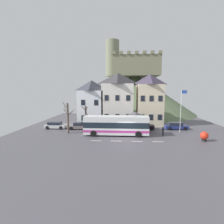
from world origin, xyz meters
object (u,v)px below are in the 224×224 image
parked_car_00 (176,126)px  bare_tree_00 (86,119)px  bus_shelter (135,115)px  townhouse_01 (118,99)px  pedestrian_01 (137,129)px  public_bench (145,126)px  pedestrian_00 (163,130)px  hilltop_castle (134,92)px  townhouse_00 (92,103)px  bare_tree_01 (68,118)px  harbour_buoy (204,136)px  townhouse_02 (149,100)px  parked_car_01 (80,126)px  transit_bus (116,126)px  flagpole (181,108)px  parked_car_03 (143,126)px  parked_car_02 (55,125)px

parked_car_00 → bare_tree_00: bearing=-169.3°
bus_shelter → townhouse_01: bearing=117.9°
pedestrian_01 → public_bench: size_ratio=0.92×
pedestrian_00 → hilltop_castle: bearing=95.1°
pedestrian_00 → pedestrian_01: bearing=156.9°
hilltop_castle → pedestrian_01: 29.40m
townhouse_01 → townhouse_00: bearing=-176.6°
public_bench → bare_tree_01: size_ratio=0.30×
parked_car_00 → harbour_buoy: 8.04m
public_bench → bare_tree_01: bare_tree_01 is taller
townhouse_02 → bare_tree_01: (-15.00, -8.56, -2.62)m
public_bench → harbour_buoy: 11.14m
hilltop_castle → parked_car_01: (-11.99, -25.95, -6.34)m
townhouse_01 → bus_shelter: 7.62m
transit_bus → townhouse_00: bearing=121.2°
pedestrian_00 → public_bench: pedestrian_00 is taller
townhouse_01 → transit_bus: (0.03, -9.82, -3.93)m
public_bench → flagpole: (5.81, -2.86, 3.82)m
transit_bus → parked_car_00: 12.33m
parked_car_00 → bare_tree_00: size_ratio=0.92×
townhouse_00 → parked_car_03: 12.33m
transit_bus → parked_car_03: (5.03, 4.84, -0.94)m
transit_bus → harbour_buoy: size_ratio=7.55×
hilltop_castle → transit_bus: size_ratio=3.62×
transit_bus → parked_car_02: bearing=159.7°
townhouse_00 → pedestrian_01: bearing=-40.5°
pedestrian_01 → bare_tree_01: size_ratio=0.28×
townhouse_02 → transit_bus: (-6.72, -9.41, -3.77)m
pedestrian_01 → public_bench: 4.37m
townhouse_02 → flagpole: size_ratio=1.44×
hilltop_castle → bus_shelter: 27.20m
townhouse_00 → parked_car_00: townhouse_00 is taller
hilltop_castle → transit_bus: hilltop_castle is taller
parked_car_03 → pedestrian_01: bearing=-112.3°
bus_shelter → bare_tree_00: size_ratio=0.76×
pedestrian_00 → harbour_buoy: 5.93m
townhouse_00 → public_bench: 12.48m
transit_bus → public_bench: (5.41, 5.57, -1.13)m
townhouse_00 → parked_car_00: 17.80m
public_bench → flagpole: flagpole is taller
public_bench → bare_tree_00: bare_tree_00 is taller
bus_shelter → pedestrian_01: bearing=-82.3°
transit_bus → hilltop_castle: bearing=81.4°
parked_car_02 → parked_car_03: bearing=1.1°
parked_car_01 → parked_car_02: parked_car_02 is taller
parked_car_00 → pedestrian_01: (-7.56, -3.57, 0.16)m
bus_shelter → bare_tree_01: size_ratio=0.67×
transit_bus → parked_car_00: size_ratio=2.44×
townhouse_00 → bus_shelter: size_ratio=2.64×
pedestrian_00 → pedestrian_01: size_ratio=1.11×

